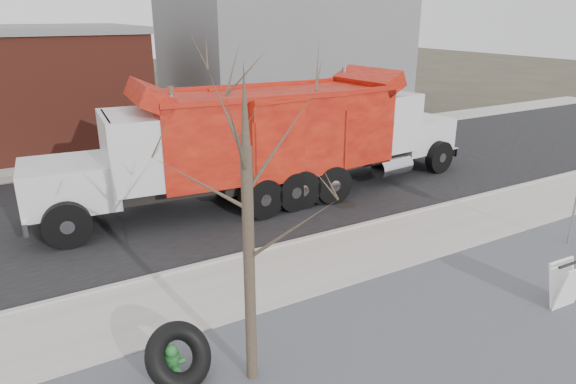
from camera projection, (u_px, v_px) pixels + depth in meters
ground at (324, 269)px, 12.27m from camera, size 120.00×120.00×0.00m
gravel_verge at (430, 346)px, 9.41m from camera, size 60.00×5.00×0.03m
sidewalk at (318, 264)px, 12.46m from camera, size 60.00×2.50×0.06m
curb at (291, 243)px, 13.52m from camera, size 60.00×0.15×0.11m
road at (220, 193)px, 17.40m from camera, size 60.00×9.40×0.02m
far_sidewalk at (168, 154)px, 22.05m from camera, size 60.00×2.00×0.06m
building_grey at (281, 45)px, 29.89m from camera, size 12.00×10.00×8.00m
bare_tree at (247, 193)px, 7.54m from camera, size 3.20×3.20×5.20m
fire_hydrant at (172, 366)px, 8.37m from camera, size 0.42×0.41×0.75m
truck_tire at (179, 356)px, 8.36m from camera, size 1.40×1.29×1.09m
sandwich_board at (567, 285)px, 10.49m from camera, size 0.75×0.49×1.01m
dump_truck_red_a at (335, 130)px, 17.57m from camera, size 9.91×3.50×3.92m
dump_truck_red_b at (206, 146)px, 15.37m from camera, size 9.62×3.53×3.97m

